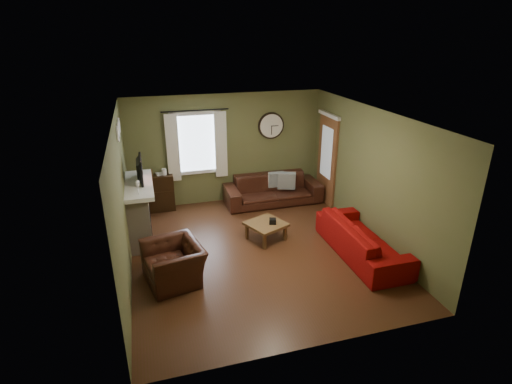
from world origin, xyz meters
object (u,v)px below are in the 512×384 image
object	(u,v)px
sofa_brown	(273,189)
coffee_table	(266,231)
sofa_red	(362,239)
armchair	(174,263)
bookshelf	(158,193)

from	to	relation	value
sofa_brown	coffee_table	bearing A→B (deg)	-112.37
sofa_red	armchair	bearing A→B (deg)	87.84
bookshelf	coffee_table	distance (m)	2.84
coffee_table	sofa_brown	bearing A→B (deg)	67.63
sofa_brown	coffee_table	xyz separation A→B (m)	(-0.71, -1.73, -0.15)
sofa_brown	bookshelf	bearing A→B (deg)	173.72
sofa_red	coffee_table	world-z (taller)	sofa_red
sofa_brown	sofa_red	world-z (taller)	sofa_brown
armchair	coffee_table	world-z (taller)	armchair
bookshelf	coffee_table	xyz separation A→B (m)	(1.98, -2.03, -0.25)
sofa_brown	coffee_table	size ratio (longest dim) A/B	3.39
sofa_brown	sofa_red	size ratio (longest dim) A/B	1.04
sofa_brown	armchair	distance (m)	3.72
bookshelf	sofa_red	distance (m)	4.67
armchair	coffee_table	xyz separation A→B (m)	(1.90, 0.92, -0.15)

